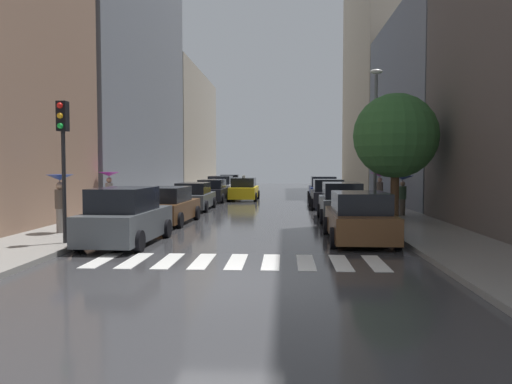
{
  "coord_description": "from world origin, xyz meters",
  "views": [
    {
      "loc": [
        1.24,
        -10.71,
        2.51
      ],
      "look_at": [
        -0.34,
        17.37,
        1.04
      ],
      "focal_mm": 35.55,
      "sensor_mm": 36.0,
      "label": 1
    }
  ],
  "objects_px": {
    "parked_car_left_sixth": "(230,184)",
    "street_tree_right": "(396,136)",
    "pedestrian_near_tree": "(380,181)",
    "parked_car_left_fourth": "(213,191)",
    "lamp_post_right": "(376,131)",
    "pedestrian_far_side": "(109,183)",
    "parked_car_right_second": "(341,203)",
    "taxi_midroad": "(244,190)",
    "parked_car_left_second": "(168,206)",
    "parked_car_right_nearest": "(359,218)",
    "traffic_light_left_corner": "(63,140)",
    "parked_car_right_third": "(328,195)",
    "pedestrian_foreground": "(403,186)",
    "parked_car_left_fifth": "(221,187)",
    "parked_car_right_fourth": "(323,190)",
    "parked_car_left_third": "(194,197)",
    "pedestrian_by_kerb": "(60,192)",
    "parked_car_left_nearest": "(126,218)"
  },
  "relations": [
    {
      "from": "parked_car_left_sixth",
      "to": "street_tree_right",
      "type": "relative_size",
      "value": 0.76
    },
    {
      "from": "street_tree_right",
      "to": "pedestrian_near_tree",
      "type": "bearing_deg",
      "value": 85.36
    },
    {
      "from": "parked_car_left_fourth",
      "to": "lamp_post_right",
      "type": "bearing_deg",
      "value": -137.3
    },
    {
      "from": "pedestrian_near_tree",
      "to": "pedestrian_far_side",
      "type": "bearing_deg",
      "value": -157.05
    },
    {
      "from": "parked_car_right_second",
      "to": "taxi_midroad",
      "type": "bearing_deg",
      "value": 24.16
    },
    {
      "from": "parked_car_left_second",
      "to": "parked_car_left_fourth",
      "type": "height_order",
      "value": "parked_car_left_second"
    },
    {
      "from": "parked_car_left_sixth",
      "to": "parked_car_right_nearest",
      "type": "bearing_deg",
      "value": -168.12
    },
    {
      "from": "street_tree_right",
      "to": "traffic_light_left_corner",
      "type": "bearing_deg",
      "value": -148.67
    },
    {
      "from": "parked_car_right_nearest",
      "to": "parked_car_left_sixth",
      "type": "bearing_deg",
      "value": 14.93
    },
    {
      "from": "parked_car_left_second",
      "to": "lamp_post_right",
      "type": "height_order",
      "value": "lamp_post_right"
    },
    {
      "from": "parked_car_right_nearest",
      "to": "lamp_post_right",
      "type": "relative_size",
      "value": 0.68
    },
    {
      "from": "pedestrian_far_side",
      "to": "parked_car_left_fourth",
      "type": "bearing_deg",
      "value": 26.4
    },
    {
      "from": "parked_car_right_second",
      "to": "traffic_light_left_corner",
      "type": "bearing_deg",
      "value": 133.16
    },
    {
      "from": "parked_car_right_second",
      "to": "parked_car_right_third",
      "type": "height_order",
      "value": "parked_car_right_second"
    },
    {
      "from": "parked_car_left_fourth",
      "to": "lamp_post_right",
      "type": "xyz_separation_m",
      "value": [
        9.3,
        -10.52,
        3.4
      ]
    },
    {
      "from": "taxi_midroad",
      "to": "traffic_light_left_corner",
      "type": "height_order",
      "value": "traffic_light_left_corner"
    },
    {
      "from": "parked_car_left_fourth",
      "to": "traffic_light_left_corner",
      "type": "distance_m",
      "value": 20.16
    },
    {
      "from": "parked_car_right_nearest",
      "to": "parked_car_left_second",
      "type": "bearing_deg",
      "value": 58.53
    },
    {
      "from": "parked_car_right_nearest",
      "to": "pedestrian_foreground",
      "type": "bearing_deg",
      "value": -21.87
    },
    {
      "from": "pedestrian_foreground",
      "to": "lamp_post_right",
      "type": "relative_size",
      "value": 0.27
    },
    {
      "from": "parked_car_right_nearest",
      "to": "parked_car_left_fifth",
      "type": "bearing_deg",
      "value": 18.41
    },
    {
      "from": "parked_car_left_second",
      "to": "taxi_midroad",
      "type": "height_order",
      "value": "taxi_midroad"
    },
    {
      "from": "parked_car_left_fifth",
      "to": "parked_car_right_fourth",
      "type": "bearing_deg",
      "value": -122.63
    },
    {
      "from": "parked_car_left_fifth",
      "to": "pedestrian_near_tree",
      "type": "distance_m",
      "value": 16.5
    },
    {
      "from": "pedestrian_foreground",
      "to": "lamp_post_right",
      "type": "bearing_deg",
      "value": 139.48
    },
    {
      "from": "parked_car_left_third",
      "to": "pedestrian_near_tree",
      "type": "bearing_deg",
      "value": -91.91
    },
    {
      "from": "parked_car_right_nearest",
      "to": "street_tree_right",
      "type": "bearing_deg",
      "value": -22.96
    },
    {
      "from": "parked_car_left_fourth",
      "to": "pedestrian_by_kerb",
      "type": "xyz_separation_m",
      "value": [
        -2.88,
        -17.59,
        0.86
      ]
    },
    {
      "from": "parked_car_right_fourth",
      "to": "street_tree_right",
      "type": "distance_m",
      "value": 14.2
    },
    {
      "from": "taxi_midroad",
      "to": "pedestrian_foreground",
      "type": "relative_size",
      "value": 2.32
    },
    {
      "from": "parked_car_left_second",
      "to": "traffic_light_left_corner",
      "type": "relative_size",
      "value": 1.13
    },
    {
      "from": "parked_car_right_fourth",
      "to": "pedestrian_foreground",
      "type": "height_order",
      "value": "pedestrian_foreground"
    },
    {
      "from": "lamp_post_right",
      "to": "traffic_light_left_corner",
      "type": "bearing_deg",
      "value": -139.46
    },
    {
      "from": "street_tree_right",
      "to": "parked_car_right_nearest",
      "type": "bearing_deg",
      "value": -113.7
    },
    {
      "from": "parked_car_left_sixth",
      "to": "pedestrian_foreground",
      "type": "xyz_separation_m",
      "value": [
        10.63,
        -22.23,
        0.77
      ]
    },
    {
      "from": "parked_car_left_nearest",
      "to": "parked_car_right_nearest",
      "type": "bearing_deg",
      "value": -80.11
    },
    {
      "from": "parked_car_left_fourth",
      "to": "parked_car_right_second",
      "type": "xyz_separation_m",
      "value": [
        7.6,
        -11.59,
        0.08
      ]
    },
    {
      "from": "parked_car_left_sixth",
      "to": "parked_car_right_nearest",
      "type": "xyz_separation_m",
      "value": [
        7.51,
        -29.7,
        -0.01
      ]
    },
    {
      "from": "parked_car_left_third",
      "to": "parked_car_right_fourth",
      "type": "bearing_deg",
      "value": -46.66
    },
    {
      "from": "parked_car_left_sixth",
      "to": "pedestrian_by_kerb",
      "type": "bearing_deg",
      "value": 172.13
    },
    {
      "from": "parked_car_right_fourth",
      "to": "pedestrian_far_side",
      "type": "bearing_deg",
      "value": 135.84
    },
    {
      "from": "parked_car_left_fourth",
      "to": "pedestrian_by_kerb",
      "type": "height_order",
      "value": "pedestrian_by_kerb"
    },
    {
      "from": "pedestrian_foreground",
      "to": "pedestrian_far_side",
      "type": "xyz_separation_m",
      "value": [
        -14.22,
        0.15,
        0.11
      ]
    },
    {
      "from": "parked_car_right_fourth",
      "to": "taxi_midroad",
      "type": "relative_size",
      "value": 0.99
    },
    {
      "from": "parked_car_left_third",
      "to": "traffic_light_left_corner",
      "type": "distance_m",
      "value": 13.67
    },
    {
      "from": "parked_car_left_second",
      "to": "taxi_midroad",
      "type": "distance_m",
      "value": 15.03
    },
    {
      "from": "parked_car_left_third",
      "to": "parked_car_right_fourth",
      "type": "xyz_separation_m",
      "value": [
        7.82,
        7.35,
        0.08
      ]
    },
    {
      "from": "parked_car_left_nearest",
      "to": "pedestrian_by_kerb",
      "type": "bearing_deg",
      "value": 64.34
    },
    {
      "from": "parked_car_right_fourth",
      "to": "pedestrian_by_kerb",
      "type": "distance_m",
      "value": 21.2
    },
    {
      "from": "parked_car_right_fourth",
      "to": "pedestrian_by_kerb",
      "type": "height_order",
      "value": "pedestrian_by_kerb"
    }
  ]
}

